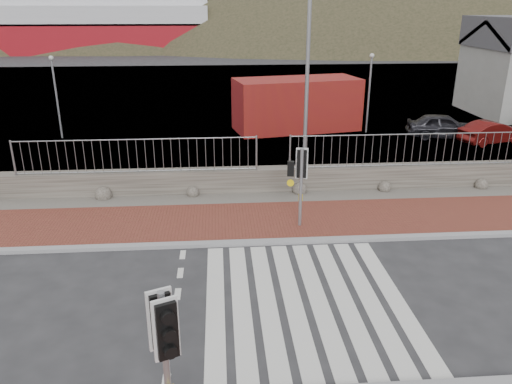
{
  "coord_description": "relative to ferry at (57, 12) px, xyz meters",
  "views": [
    {
      "loc": [
        -1.91,
        -9.87,
        6.5
      ],
      "look_at": [
        -0.93,
        3.0,
        1.61
      ],
      "focal_mm": 35.0,
      "sensor_mm": 36.0,
      "label": 1
    }
  ],
  "objects": [
    {
      "name": "kerb_far",
      "position": [
        24.65,
        -64.9,
        -5.31
      ],
      "size": [
        40.0,
        0.25,
        0.12
      ],
      "primitive_type": "cube",
      "color": "gray",
      "rests_on": "ground"
    },
    {
      "name": "railing",
      "position": [
        24.65,
        -60.75,
        -3.54
      ],
      "size": [
        18.07,
        0.07,
        1.22
      ],
      "color": "gray",
      "rests_on": "stone_wall"
    },
    {
      "name": "water",
      "position": [
        24.65,
        -5.0,
        -5.36
      ],
      "size": [
        220.0,
        50.0,
        0.05
      ],
      "primitive_type": "cube",
      "color": "#3F4C54",
      "rests_on": "ground"
    },
    {
      "name": "car_a",
      "position": [
        34.23,
        -53.48,
        -4.74
      ],
      "size": [
        3.86,
        2.14,
        1.24
      ],
      "primitive_type": "imported",
      "rotation": [
        0.0,
        0.0,
        1.38
      ],
      "color": "black",
      "rests_on": "ground"
    },
    {
      "name": "zebra_crossing",
      "position": [
        24.65,
        -67.9,
        -5.36
      ],
      "size": [
        4.62,
        5.6,
        0.01
      ],
      "color": "silver",
      "rests_on": "ground"
    },
    {
      "name": "ground",
      "position": [
        24.65,
        -67.9,
        -5.36
      ],
      "size": [
        220.0,
        220.0,
        0.0
      ],
      "primitive_type": "plane",
      "color": "#28282B",
      "rests_on": "ground"
    },
    {
      "name": "gravel_strip",
      "position": [
        24.65,
        -61.4,
        -5.33
      ],
      "size": [
        40.0,
        1.5,
        0.06
      ],
      "primitive_type": "cube",
      "color": "#59544C",
      "rests_on": "ground"
    },
    {
      "name": "hills_backdrop",
      "position": [
        31.4,
        20.0,
        -28.42
      ],
      "size": [
        254.0,
        90.0,
        100.0
      ],
      "color": "#2C2E1B",
      "rests_on": "ground"
    },
    {
      "name": "quay",
      "position": [
        24.65,
        -40.0,
        -5.36
      ],
      "size": [
        120.0,
        40.0,
        0.5
      ],
      "primitive_type": "cube",
      "color": "#4C4C4F",
      "rests_on": "ground"
    },
    {
      "name": "car_b",
      "position": [
        36.19,
        -54.68,
        -4.81
      ],
      "size": [
        3.54,
        2.04,
        1.1
      ],
      "primitive_type": "imported",
      "rotation": [
        0.0,
        0.0,
        1.85
      ],
      "color": "#4F0C0B",
      "rests_on": "ground"
    },
    {
      "name": "traffic_signal_near",
      "position": [
        21.86,
        -71.63,
        -3.41
      ],
      "size": [
        0.44,
        0.36,
        2.69
      ],
      "rotation": [
        0.0,
        0.0,
        0.4
      ],
      "color": "gray",
      "rests_on": "ground"
    },
    {
      "name": "ferry",
      "position": [
        0.0,
        0.0,
        0.0
      ],
      "size": [
        50.0,
        16.0,
        20.0
      ],
      "color": "maroon",
      "rests_on": "ground"
    },
    {
      "name": "stone_wall",
      "position": [
        24.65,
        -60.6,
        -4.91
      ],
      "size": [
        40.0,
        0.6,
        0.9
      ],
      "primitive_type": "cube",
      "color": "#49443C",
      "rests_on": "ground"
    },
    {
      "name": "sidewalk_far",
      "position": [
        24.65,
        -63.4,
        -5.32
      ],
      "size": [
        40.0,
        3.0,
        0.08
      ],
      "primitive_type": "cube",
      "color": "brown",
      "rests_on": "ground"
    },
    {
      "name": "streetlight",
      "position": [
        26.08,
        -59.85,
        -0.77
      ],
      "size": [
        1.67,
        0.74,
        8.15
      ],
      "rotation": [
        0.0,
        0.0,
        -0.34
      ],
      "color": "gray",
      "rests_on": "ground"
    },
    {
      "name": "traffic_signal_far",
      "position": [
        25.12,
        -63.84,
        -3.52
      ],
      "size": [
        0.62,
        0.29,
        2.53
      ],
      "rotation": [
        0.0,
        0.0,
        2.95
      ],
      "color": "gray",
      "rests_on": "ground"
    },
    {
      "name": "shipping_container",
      "position": [
        26.98,
        -51.05,
        -3.98
      ],
      "size": [
        7.02,
        4.0,
        2.75
      ],
      "primitive_type": "cube",
      "rotation": [
        0.0,
        0.0,
        0.2
      ],
      "color": "#982810",
      "rests_on": "ground"
    }
  ]
}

